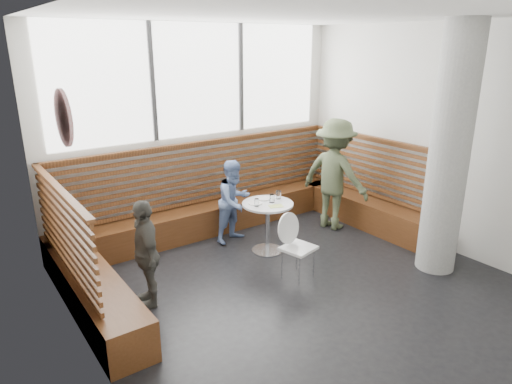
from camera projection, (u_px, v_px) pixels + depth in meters
room at (307, 164)px, 5.18m from camera, size 5.00×5.00×3.20m
booth at (226, 216)px, 6.92m from camera, size 5.00×2.50×1.44m
concrete_column at (449, 152)px, 5.73m from camera, size 0.50×0.50×3.20m
wall_art at (63, 118)px, 3.91m from camera, size 0.03×0.50×0.50m
cafe_table at (268, 217)px, 6.53m from camera, size 0.73×0.73×0.75m
cafe_chair at (295, 241)px, 5.84m from camera, size 0.41×0.40×0.85m
adult_man at (335, 175)px, 7.32m from camera, size 0.92×1.28×1.80m
child_back at (234, 201)px, 6.88m from camera, size 0.71×0.61×1.27m
child_left at (146, 253)px, 5.17m from camera, size 0.45×0.80×1.28m
plate_near at (255, 203)px, 6.43m from camera, size 0.20×0.20×0.01m
plate_far at (263, 198)px, 6.63m from camera, size 0.21×0.21×0.01m
glass_left at (257, 203)px, 6.32m from camera, size 0.07×0.07×0.11m
glass_mid at (272, 198)px, 6.47m from camera, size 0.08×0.08×0.12m
glass_right at (278, 195)px, 6.62m from camera, size 0.08×0.08×0.12m
menu_card at (276, 206)px, 6.33m from camera, size 0.23×0.20×0.00m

